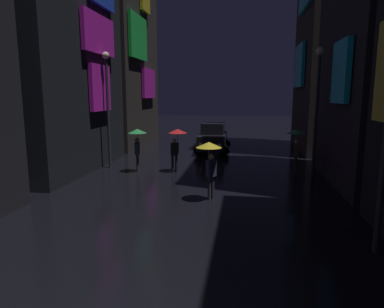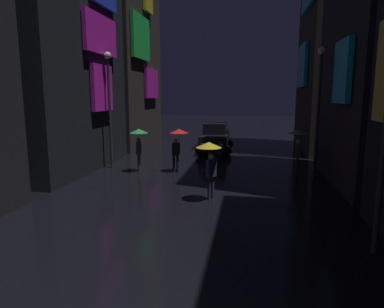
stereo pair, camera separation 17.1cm
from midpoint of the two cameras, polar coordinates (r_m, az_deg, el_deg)
name	(u,v)px [view 1 (the left image)]	position (r m, az deg, el deg)	size (l,w,h in m)	color
building_left_mid	(49,17)	(18.80, -22.94, 20.34)	(4.25, 8.35, 14.78)	black
building_left_far	(116,27)	(26.83, -12.70, 19.93)	(4.25, 7.96, 17.09)	#2D2826
pedestrian_far_right_green	(296,139)	(16.97, 16.69, 2.43)	(0.90, 0.90, 2.12)	#38332D
pedestrian_near_crossing_yellow	(210,154)	(12.00, 2.55, -0.08)	(0.90, 0.90, 2.12)	#2D2D38
pedestrian_foreground_right_red	(177,138)	(16.51, -2.89, 2.63)	(0.90, 0.90, 2.12)	black
pedestrian_foreground_left_green	(137,138)	(16.78, -9.39, 2.63)	(0.90, 0.90, 2.12)	#2D2D38
car_distant	(213,138)	(22.65, 3.30, 2.68)	(2.28, 4.17, 1.92)	black
streetlamp_left_far	(107,97)	(17.89, -14.18, 9.16)	(0.36, 0.36, 5.83)	#2D2D33
streetlamp_right_far	(317,98)	(16.38, 19.85, 8.79)	(0.36, 0.36, 5.80)	#2D2D33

